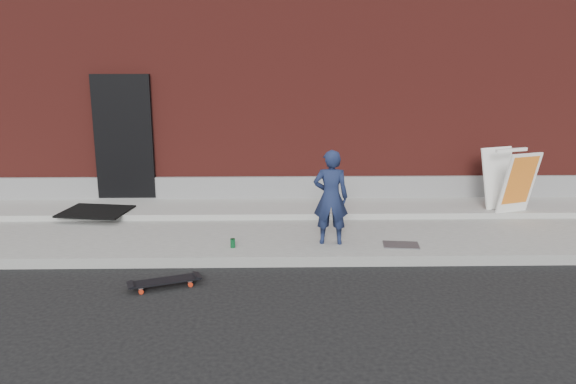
{
  "coord_description": "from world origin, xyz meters",
  "views": [
    {
      "loc": [
        0.18,
        -7.25,
        2.8
      ],
      "look_at": [
        0.34,
        0.8,
        0.87
      ],
      "focal_mm": 35.0,
      "sensor_mm": 36.0,
      "label": 1
    }
  ],
  "objects_px": {
    "child": "(331,197)",
    "pizza_sign": "(510,180)",
    "skateboard": "(165,281)",
    "soda_can": "(233,243)"
  },
  "relations": [
    {
      "from": "skateboard",
      "to": "soda_can",
      "type": "relative_size",
      "value": 6.9
    },
    {
      "from": "skateboard",
      "to": "pizza_sign",
      "type": "bearing_deg",
      "value": 26.19
    },
    {
      "from": "child",
      "to": "skateboard",
      "type": "distance_m",
      "value": 2.63
    },
    {
      "from": "skateboard",
      "to": "soda_can",
      "type": "xyz_separation_m",
      "value": [
        0.77,
        1.08,
        0.13
      ]
    },
    {
      "from": "child",
      "to": "soda_can",
      "type": "height_order",
      "value": "child"
    },
    {
      "from": "child",
      "to": "skateboard",
      "type": "bearing_deg",
      "value": 33.98
    },
    {
      "from": "pizza_sign",
      "to": "child",
      "type": "bearing_deg",
      "value": -156.37
    },
    {
      "from": "child",
      "to": "pizza_sign",
      "type": "xyz_separation_m",
      "value": [
        3.18,
        1.39,
        -0.06
      ]
    },
    {
      "from": "skateboard",
      "to": "soda_can",
      "type": "bearing_deg",
      "value": 54.47
    },
    {
      "from": "skateboard",
      "to": "pizza_sign",
      "type": "xyz_separation_m",
      "value": [
        5.37,
        2.64,
        0.7
      ]
    }
  ]
}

